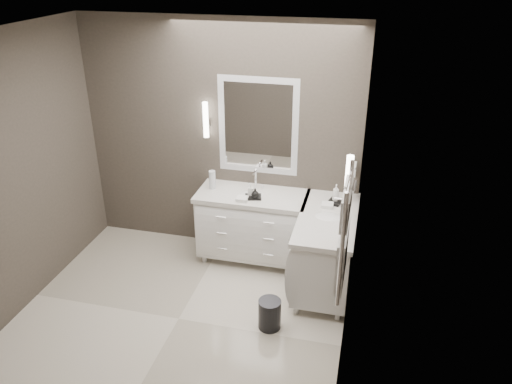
% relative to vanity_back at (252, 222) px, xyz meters
% --- Properties ---
extents(floor, '(3.20, 3.00, 0.01)m').
position_rel_vanity_back_xyz_m(floor, '(-0.45, -1.23, -0.49)').
color(floor, beige).
rests_on(floor, ground).
extents(ceiling, '(3.20, 3.00, 0.01)m').
position_rel_vanity_back_xyz_m(ceiling, '(-0.45, -1.23, 2.22)').
color(ceiling, white).
rests_on(ceiling, wall_back).
extents(wall_back, '(3.20, 0.01, 2.70)m').
position_rel_vanity_back_xyz_m(wall_back, '(-0.45, 0.28, 0.86)').
color(wall_back, '#433C35').
rests_on(wall_back, floor).
extents(wall_front, '(3.20, 0.01, 2.70)m').
position_rel_vanity_back_xyz_m(wall_front, '(-0.45, -2.73, 0.86)').
color(wall_front, '#433C35').
rests_on(wall_front, floor).
extents(wall_left, '(0.01, 3.00, 2.70)m').
position_rel_vanity_back_xyz_m(wall_left, '(-2.06, -1.23, 0.86)').
color(wall_left, '#433C35').
rests_on(wall_left, floor).
extents(wall_right, '(0.01, 3.00, 2.70)m').
position_rel_vanity_back_xyz_m(wall_right, '(1.15, -1.23, 0.86)').
color(wall_right, '#433C35').
rests_on(wall_right, floor).
extents(vanity_back, '(1.24, 0.59, 0.97)m').
position_rel_vanity_back_xyz_m(vanity_back, '(0.00, 0.00, 0.00)').
color(vanity_back, white).
rests_on(vanity_back, floor).
extents(vanity_right, '(0.59, 1.24, 0.97)m').
position_rel_vanity_back_xyz_m(vanity_right, '(0.88, -0.33, 0.00)').
color(vanity_right, white).
rests_on(vanity_right, floor).
extents(mirror_back, '(0.90, 0.02, 1.10)m').
position_rel_vanity_back_xyz_m(mirror_back, '(-0.00, 0.26, 1.06)').
color(mirror_back, white).
rests_on(mirror_back, wall_back).
extents(mirror_right, '(0.02, 0.90, 1.10)m').
position_rel_vanity_back_xyz_m(mirror_right, '(1.14, -0.43, 1.06)').
color(mirror_right, white).
rests_on(mirror_right, wall_right).
extents(sconce_back, '(0.06, 0.06, 0.40)m').
position_rel_vanity_back_xyz_m(sconce_back, '(-0.58, 0.20, 1.11)').
color(sconce_back, white).
rests_on(sconce_back, wall_back).
extents(sconce_right, '(0.06, 0.06, 0.40)m').
position_rel_vanity_back_xyz_m(sconce_right, '(1.08, -1.01, 1.11)').
color(sconce_right, white).
rests_on(sconce_right, wall_right).
extents(towel_bar_corner, '(0.03, 0.22, 0.30)m').
position_rel_vanity_back_xyz_m(towel_bar_corner, '(1.09, 0.13, 0.63)').
color(towel_bar_corner, white).
rests_on(towel_bar_corner, wall_right).
extents(towel_ladder, '(0.06, 0.58, 0.90)m').
position_rel_vanity_back_xyz_m(towel_ladder, '(1.10, -1.63, 0.91)').
color(towel_ladder, white).
rests_on(towel_ladder, wall_right).
extents(waste_bin, '(0.29, 0.29, 0.31)m').
position_rel_vanity_back_xyz_m(waste_bin, '(0.45, -1.12, -0.33)').
color(waste_bin, black).
rests_on(waste_bin, floor).
extents(amenity_tray_back, '(0.20, 0.17, 0.03)m').
position_rel_vanity_back_xyz_m(amenity_tray_back, '(0.03, -0.10, 0.38)').
color(amenity_tray_back, black).
rests_on(amenity_tray_back, vanity_back).
extents(amenity_tray_right, '(0.17, 0.21, 0.03)m').
position_rel_vanity_back_xyz_m(amenity_tray_right, '(0.92, 0.00, 0.38)').
color(amenity_tray_right, black).
rests_on(amenity_tray_right, vanity_right).
extents(water_bottle, '(0.09, 0.09, 0.21)m').
position_rel_vanity_back_xyz_m(water_bottle, '(-0.47, 0.03, 0.47)').
color(water_bottle, silver).
rests_on(water_bottle, vanity_back).
extents(soap_bottle_a, '(0.06, 0.07, 0.13)m').
position_rel_vanity_back_xyz_m(soap_bottle_a, '(0.00, -0.08, 0.46)').
color(soap_bottle_a, white).
rests_on(soap_bottle_a, amenity_tray_back).
extents(soap_bottle_b, '(0.09, 0.09, 0.10)m').
position_rel_vanity_back_xyz_m(soap_bottle_b, '(0.06, -0.13, 0.44)').
color(soap_bottle_b, black).
rests_on(soap_bottle_b, amenity_tray_back).
extents(soap_bottle_c, '(0.07, 0.07, 0.18)m').
position_rel_vanity_back_xyz_m(soap_bottle_c, '(0.92, 0.00, 0.48)').
color(soap_bottle_c, white).
rests_on(soap_bottle_c, amenity_tray_right).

